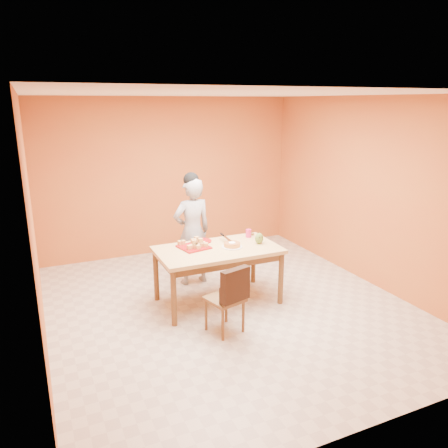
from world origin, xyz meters
name	(u,v)px	position (x,y,z in m)	size (l,w,h in m)	color
floor	(229,306)	(0.00, 0.00, 0.00)	(5.00, 5.00, 0.00)	beige
ceiling	(230,94)	(0.00, 0.00, 2.70)	(5.00, 5.00, 0.00)	white
wall_back	(170,177)	(0.00, 2.50, 1.35)	(4.50, 4.50, 0.00)	#B9672A
wall_left	(33,228)	(-2.25, 0.00, 1.35)	(5.00, 5.00, 0.00)	#B9672A
wall_right	(371,192)	(2.25, 0.00, 1.35)	(5.00, 5.00, 0.00)	#B9672A
dining_table	(218,255)	(-0.08, 0.20, 0.67)	(1.60, 0.90, 0.76)	tan
dining_chair	(225,298)	(-0.32, -0.57, 0.43)	(0.48, 0.54, 0.84)	brown
pastry_pile	(194,242)	(-0.36, 0.35, 0.83)	(0.32, 0.32, 0.10)	tan
person	(192,232)	(-0.16, 0.95, 0.79)	(0.58, 0.38, 1.58)	#99989B
pastry_platter	(194,247)	(-0.36, 0.35, 0.77)	(0.36, 0.36, 0.02)	maroon
red_dinner_plate	(202,241)	(-0.16, 0.55, 0.77)	(0.26, 0.26, 0.02)	maroon
white_cake_plate	(232,247)	(0.11, 0.16, 0.77)	(0.27, 0.27, 0.01)	silver
sponge_cake	(232,245)	(0.11, 0.16, 0.80)	(0.21, 0.21, 0.05)	orange
cake_server	(227,238)	(0.12, 0.34, 0.83)	(0.04, 0.23, 0.01)	silver
egg_ornament	(259,238)	(0.51, 0.15, 0.84)	(0.12, 0.10, 0.15)	olive
magenta_glass	(248,233)	(0.51, 0.47, 0.82)	(0.08, 0.08, 0.11)	#C81E5C
checker_tin	(251,234)	(0.60, 0.55, 0.77)	(0.09, 0.09, 0.03)	#3A190F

